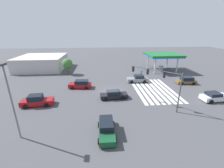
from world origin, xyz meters
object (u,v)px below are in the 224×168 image
Objects in this scene: car_4 at (37,101)px; car_5 at (80,84)px; car_1 at (186,80)px; car_6 at (114,95)px; pedestrian at (141,73)px; street_light_pole_a at (11,97)px; traffic_signal_mast at (160,79)px; car_0 at (107,128)px; car_3 at (138,79)px; car_2 at (214,97)px; tree_corner_b at (67,64)px.

car_4 is 9.24m from car_5.
car_5 is (-0.58, 22.97, 0.04)m from car_1.
car_1 is 0.89× the size of car_6.
street_light_pole_a is at bearing 0.02° from pedestrian.
car_6 is at bearing 17.77° from traffic_signal_mast.
car_0 is 0.56× the size of street_light_pole_a.
car_0 reaches higher than car_6.
traffic_signal_mast is 18.70m from street_light_pole_a.
pedestrian is (4.09, -1.95, 0.23)m from car_3.
car_2 is at bearing -11.93° from car_6.
tree_corner_b is at bearing -3.45° from traffic_signal_mast.
car_3 reaches higher than car_1.
car_5 is at bearing 134.54° from car_6.
car_5 reaches higher than car_1.
car_6 is 19.38m from tree_corner_b.
car_2 is 16.87m from pedestrian.
street_light_pole_a reaches higher than car_5.
car_5 is (8.93, 12.80, -3.69)m from traffic_signal_mast.
car_2 is (0.99, -10.18, -3.76)m from traffic_signal_mast.
car_1 is (15.43, -18.44, 0.01)m from car_0.
traffic_signal_mast is 25.96m from tree_corner_b.
car_6 is (9.28, -1.74, -0.06)m from car_0.
pedestrian is at bearing -114.89° from car_3.
car_2 is (6.91, -18.44, -0.02)m from car_0.
car_5 reaches higher than car_6.
traffic_signal_mast is 1.26× the size of car_0.
pedestrian is at bearing 52.12° from car_6.
street_light_pole_a is (-21.36, 19.51, 4.01)m from pedestrian.
car_0 is 1.02× the size of car_5.
street_light_pole_a is (0.15, 9.52, 4.25)m from car_0.
car_6 is (3.36, 6.53, -3.79)m from traffic_signal_mast.
car_4 is at bearing 174.42° from car_2.
tree_corner_b reaches higher than car_0.
car_5 is at bearing 157.16° from car_2.
car_2 is at bearing -123.93° from tree_corner_b.
pedestrian is (6.66, -14.53, 0.20)m from car_5.
tree_corner_b is at bearing 142.31° from car_2.
car_6 is 14.76m from pedestrian.
pedestrian reaches higher than car_5.
car_1 is 0.92× the size of car_2.
car_5 is 1.09× the size of tree_corner_b.
car_3 is 0.97× the size of car_4.
traffic_signal_mast is 12.09m from car_3.
pedestrian reaches higher than car_2.
car_6 is at bearing 168.15° from car_2.
car_1 reaches higher than car_2.
car_5 is (-2.57, 12.57, 0.03)m from car_3.
car_3 reaches higher than car_2.
car_2 is 1.10× the size of tree_corner_b.
car_1 is 1.02× the size of tree_corner_b.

